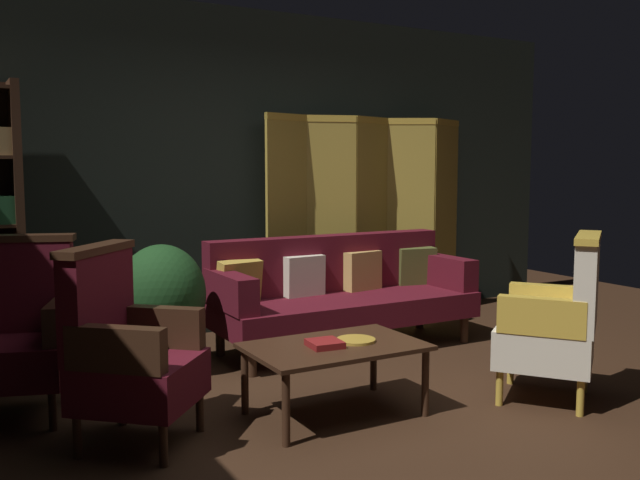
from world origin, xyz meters
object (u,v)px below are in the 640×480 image
object	(u,v)px
armchair_wing_left	(19,332)
armchair_wing_right	(128,352)
armchair_gilt_accent	(556,323)
folding_screen	(371,215)
velvet_couch	(340,290)
brass_tray	(356,340)
potted_plant	(162,299)
book_red_leather	(325,344)
coffee_table	(335,352)

from	to	relation	value
armchair_wing_left	armchair_wing_right	size ratio (longest dim) A/B	1.00
armchair_wing_right	armchair_gilt_accent	bearing A→B (deg)	-13.96
folding_screen	velvet_couch	distance (m)	1.17
armchair_wing_right	brass_tray	bearing A→B (deg)	-7.51
velvet_couch	brass_tray	distance (m)	1.49
potted_plant	book_red_leather	world-z (taller)	potted_plant
book_red_leather	potted_plant	bearing A→B (deg)	112.62
coffee_table	armchair_gilt_accent	bearing A→B (deg)	-18.58
coffee_table	potted_plant	xyz separation A→B (m)	(-0.63, 1.31, 0.15)
folding_screen	armchair_wing_left	bearing A→B (deg)	-160.34
potted_plant	brass_tray	world-z (taller)	potted_plant
armchair_gilt_accent	brass_tray	bearing A→B (deg)	159.36
armchair_wing_left	brass_tray	bearing A→B (deg)	-27.56
armchair_wing_left	brass_tray	distance (m)	1.96
folding_screen	armchair_wing_right	bearing A→B (deg)	-145.63
folding_screen	velvet_couch	bearing A→B (deg)	-136.98
armchair_wing_right	potted_plant	bearing A→B (deg)	65.65
book_red_leather	brass_tray	xyz separation A→B (m)	(0.22, 0.02, -0.01)
potted_plant	brass_tray	xyz separation A→B (m)	(0.77, -1.31, -0.10)
folding_screen	armchair_wing_right	xyz separation A→B (m)	(-2.74, -1.87, -0.50)
armchair_gilt_accent	armchair_wing_left	size ratio (longest dim) A/B	1.00
velvet_couch	book_red_leather	size ratio (longest dim) A/B	11.43
potted_plant	coffee_table	bearing A→B (deg)	-64.27
armchair_wing_left	book_red_leather	bearing A→B (deg)	-31.40
armchair_wing_right	brass_tray	size ratio (longest dim) A/B	4.51
folding_screen	velvet_couch	size ratio (longest dim) A/B	1.01
armchair_wing_right	book_red_leather	xyz separation A→B (m)	(1.07, -0.19, -0.05)
armchair_wing_left	brass_tray	world-z (taller)	armchair_wing_left
folding_screen	armchair_wing_right	size ratio (longest dim) A/B	2.07
coffee_table	armchair_wing_right	world-z (taller)	armchair_wing_right
armchair_wing_left	potted_plant	size ratio (longest dim) A/B	1.15
armchair_wing_right	book_red_leather	distance (m)	1.08
armchair_gilt_accent	armchair_wing_left	xyz separation A→B (m)	(-2.91, 1.35, 0.00)
armchair_gilt_accent	armchair_wing_right	size ratio (longest dim) A/B	1.00
velvet_couch	book_red_leather	distance (m)	1.62
velvet_couch	potted_plant	xyz separation A→B (m)	(-1.46, -0.02, 0.07)
brass_tray	potted_plant	bearing A→B (deg)	120.61
folding_screen	armchair_wing_right	world-z (taller)	folding_screen
folding_screen	armchair_gilt_accent	xyz separation A→B (m)	(-0.28, -2.48, -0.50)
folding_screen	brass_tray	xyz separation A→B (m)	(-1.45, -2.04, -0.56)
velvet_couch	armchair_wing_left	size ratio (longest dim) A/B	2.04
folding_screen	brass_tray	size ratio (longest dim) A/B	9.32
coffee_table	armchair_gilt_accent	xyz separation A→B (m)	(1.32, -0.44, 0.12)
coffee_table	brass_tray	size ratio (longest dim) A/B	4.34
velvet_couch	armchair_gilt_accent	size ratio (longest dim) A/B	2.04
armchair_wing_right	brass_tray	world-z (taller)	armchair_wing_right
folding_screen	brass_tray	distance (m)	2.57
book_red_leather	brass_tray	size ratio (longest dim) A/B	0.80
armchair_wing_left	folding_screen	bearing A→B (deg)	19.66
folding_screen	armchair_gilt_accent	bearing A→B (deg)	-96.32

